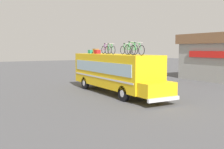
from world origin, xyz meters
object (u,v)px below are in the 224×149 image
(rooftop_bicycle_5, at_px, (137,50))
(rooftop_bicycle_1, at_px, (106,49))
(rooftop_bicycle_2, at_px, (110,50))
(rooftop_bicycle_3, at_px, (126,50))
(luggage_bag_2, at_px, (96,51))
(luggage_bag_1, at_px, (91,52))
(bus, at_px, (115,71))
(luggage_bag_3, at_px, (97,52))
(rooftop_bicycle_4, at_px, (131,49))

(rooftop_bicycle_5, bearing_deg, rooftop_bicycle_1, 173.77)
(rooftop_bicycle_2, xyz_separation_m, rooftop_bicycle_3, (1.36, 0.65, -0.00))
(luggage_bag_2, xyz_separation_m, rooftop_bicycle_2, (2.95, -0.19, 0.15))
(luggage_bag_1, xyz_separation_m, luggage_bag_2, (0.85, 0.05, 0.06))
(bus, bearing_deg, rooftop_bicycle_5, -6.34)
(bus, height_order, luggage_bag_3, luggage_bag_3)
(luggage_bag_2, height_order, rooftop_bicycle_3, rooftop_bicycle_3)
(rooftop_bicycle_1, bearing_deg, bus, -6.01)
(luggage_bag_3, height_order, rooftop_bicycle_3, rooftop_bicycle_3)
(luggage_bag_2, xyz_separation_m, rooftop_bicycle_1, (1.59, 0.22, 0.16))
(rooftop_bicycle_3, bearing_deg, luggage_bag_2, -173.93)
(rooftop_bicycle_4, height_order, rooftop_bicycle_5, rooftop_bicycle_4)
(luggage_bag_3, xyz_separation_m, rooftop_bicycle_4, (4.76, 0.34, 0.23))
(luggage_bag_1, bearing_deg, bus, 1.20)
(luggage_bag_1, bearing_deg, luggage_bag_3, -7.17)
(rooftop_bicycle_2, height_order, rooftop_bicycle_3, rooftop_bicycle_2)
(luggage_bag_2, distance_m, rooftop_bicycle_3, 4.34)
(rooftop_bicycle_2, bearing_deg, luggage_bag_1, 177.96)
(luggage_bag_2, height_order, luggage_bag_3, luggage_bag_2)
(luggage_bag_2, relative_size, luggage_bag_3, 0.86)
(luggage_bag_3, distance_m, rooftop_bicycle_2, 2.12)
(rooftop_bicycle_3, xyz_separation_m, rooftop_bicycle_5, (2.67, -0.83, 0.01))
(luggage_bag_2, bearing_deg, rooftop_bicycle_4, 0.79)
(luggage_bag_1, xyz_separation_m, rooftop_bicycle_4, (6.44, 0.13, 0.24))
(bus, distance_m, luggage_bag_3, 2.95)
(luggage_bag_3, relative_size, rooftop_bicycle_4, 0.31)
(luggage_bag_2, xyz_separation_m, rooftop_bicycle_4, (5.60, 0.08, 0.18))
(luggage_bag_3, height_order, rooftop_bicycle_5, rooftop_bicycle_5)
(luggage_bag_1, distance_m, luggage_bag_2, 0.85)
(rooftop_bicycle_3, distance_m, rooftop_bicycle_5, 2.79)
(rooftop_bicycle_1, bearing_deg, luggage_bag_2, -172.13)
(luggage_bag_1, xyz_separation_m, rooftop_bicycle_5, (7.83, -0.32, 0.21))
(rooftop_bicycle_4, distance_m, rooftop_bicycle_5, 1.45)
(luggage_bag_2, bearing_deg, rooftop_bicycle_3, 6.07)
(rooftop_bicycle_1, distance_m, rooftop_bicycle_3, 2.73)
(rooftop_bicycle_5, bearing_deg, rooftop_bicycle_2, 177.44)
(bus, relative_size, luggage_bag_2, 24.73)
(rooftop_bicycle_4, bearing_deg, rooftop_bicycle_5, -17.83)
(rooftop_bicycle_1, bearing_deg, rooftop_bicycle_5, -6.23)
(luggage_bag_1, xyz_separation_m, rooftop_bicycle_2, (3.80, -0.13, 0.21))
(luggage_bag_2, height_order, rooftop_bicycle_4, rooftop_bicycle_4)
(luggage_bag_1, height_order, luggage_bag_3, luggage_bag_3)
(luggage_bag_3, bearing_deg, rooftop_bicycle_3, 11.78)
(bus, distance_m, luggage_bag_2, 3.70)
(bus, xyz_separation_m, rooftop_bicycle_2, (-0.41, -0.22, 1.71))
(bus, height_order, rooftop_bicycle_5, rooftop_bicycle_5)
(rooftop_bicycle_2, xyz_separation_m, rooftop_bicycle_5, (4.03, -0.18, 0.01))
(bus, xyz_separation_m, rooftop_bicycle_4, (2.24, 0.04, 1.75))
(bus, bearing_deg, rooftop_bicycle_1, 173.99)
(rooftop_bicycle_4, bearing_deg, luggage_bag_2, -179.21)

